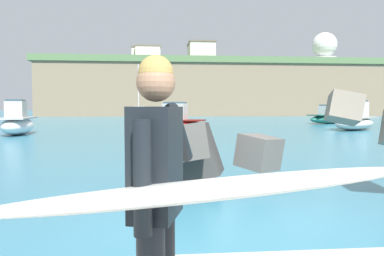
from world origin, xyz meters
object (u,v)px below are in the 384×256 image
object	(u,v)px
boat_near_centre	(355,121)
boat_near_right	(171,121)
boat_mid_right	(140,117)
radar_dome	(324,51)
boat_mid_centre	(17,123)
boat_far_left	(330,117)
station_building_central	(148,56)
surfer_with_board	(157,197)
station_building_west	(201,53)
station_building_east	(144,58)

from	to	relation	value
boat_near_centre	boat_near_right	size ratio (longest dim) A/B	0.85
boat_mid_right	radar_dome	world-z (taller)	radar_dome
boat_mid_centre	boat_far_left	xyz separation A→B (m)	(26.80, 13.62, -0.08)
boat_far_left	station_building_central	bearing A→B (deg)	111.29
boat_near_centre	boat_mid_centre	world-z (taller)	boat_near_centre
boat_far_left	radar_dome	xyz separation A→B (m)	(24.44, 55.42, 15.44)
boat_far_left	station_building_central	size ratio (longest dim) A/B	1.06
boat_far_left	boat_mid_centre	bearing A→B (deg)	-153.07
boat_near_right	boat_near_centre	bearing A→B (deg)	-7.85
surfer_with_board	boat_far_left	xyz separation A→B (m)	(18.07, 36.24, -0.62)
boat_near_right	station_building_west	distance (m)	56.25
boat_mid_centre	station_building_west	size ratio (longest dim) A/B	0.59
radar_dome	station_building_west	xyz separation A→B (m)	(-32.82, -10.22, -2.55)
boat_mid_right	station_building_east	size ratio (longest dim) A/B	0.94
boat_near_right	station_building_west	world-z (taller)	station_building_west
boat_mid_right	station_building_west	bearing A→B (deg)	72.63
boat_far_left	station_building_west	world-z (taller)	station_building_west
station_building_west	station_building_central	world-z (taller)	station_building_central
boat_mid_centre	boat_mid_right	distance (m)	22.29
station_building_west	station_building_central	bearing A→B (deg)	151.44
boat_near_centre	boat_far_left	bearing A→B (deg)	73.90
boat_mid_centre	radar_dome	world-z (taller)	radar_dome
surfer_with_board	boat_mid_right	bearing A→B (deg)	92.68
boat_near_right	radar_dome	distance (m)	78.04
boat_mid_centre	station_building_east	bearing A→B (deg)	85.35
boat_near_centre	boat_near_right	distance (m)	14.03
surfer_with_board	boat_mid_right	distance (m)	43.95
station_building_east	surfer_with_board	bearing A→B (deg)	-87.97
station_building_west	boat_near_right	bearing A→B (deg)	-99.07
surfer_with_board	boat_near_right	xyz separation A→B (m)	(1.05, 27.38, -0.63)
boat_mid_centre	boat_mid_right	xyz separation A→B (m)	(6.68, 21.26, -0.21)
station_building_central	station_building_east	xyz separation A→B (m)	(-1.18, 2.69, -0.01)
boat_near_centre	boat_mid_centre	size ratio (longest dim) A/B	1.13
boat_mid_right	boat_near_centre	bearing A→B (deg)	-47.29
station_building_east	boat_near_centre	bearing A→B (deg)	-74.40
boat_near_centre	station_building_west	world-z (taller)	station_building_west
surfer_with_board	boat_far_left	distance (m)	40.50
boat_mid_centre	radar_dome	xyz separation A→B (m)	(51.24, 69.04, 15.36)
radar_dome	station_building_west	size ratio (longest dim) A/B	1.19
boat_far_left	radar_dome	distance (m)	62.51
surfer_with_board	station_building_central	size ratio (longest dim) A/B	0.36
surfer_with_board	station_building_east	world-z (taller)	station_building_east
surfer_with_board	boat_near_centre	xyz separation A→B (m)	(14.95, 25.46, -0.56)
boat_near_right	station_building_central	distance (m)	61.90
radar_dome	station_building_west	distance (m)	34.47
boat_mid_right	radar_dome	xyz separation A→B (m)	(44.56, 47.77, 15.58)
radar_dome	boat_mid_centre	bearing A→B (deg)	-126.58
boat_mid_centre	boat_near_centre	bearing A→B (deg)	6.82
boat_mid_centre	radar_dome	bearing A→B (deg)	53.42
surfer_with_board	boat_near_right	size ratio (longest dim) A/B	0.35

